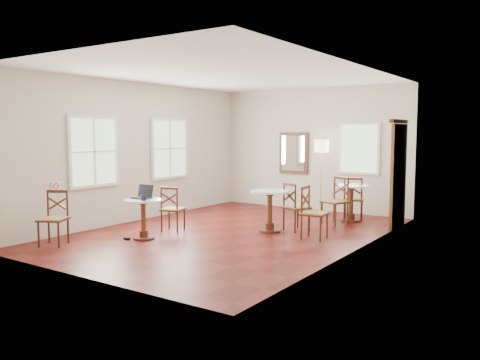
% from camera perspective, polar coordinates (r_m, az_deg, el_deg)
% --- Properties ---
extents(ground, '(7.00, 7.00, 0.00)m').
position_cam_1_polar(ground, '(9.54, -1.02, -6.13)').
color(ground, '#5B130F').
rests_on(ground, ground).
extents(room_shell, '(5.02, 7.02, 3.01)m').
position_cam_1_polar(room_shell, '(9.60, -0.39, 5.30)').
color(room_shell, beige).
rests_on(room_shell, ground).
extents(cafe_table_near, '(0.69, 0.69, 0.73)m').
position_cam_1_polar(cafe_table_near, '(9.09, -11.11, -3.94)').
color(cafe_table_near, '#451D11').
rests_on(cafe_table_near, ground).
extents(cafe_table_mid, '(0.76, 0.76, 0.81)m').
position_cam_1_polar(cafe_table_mid, '(9.59, 3.46, -3.05)').
color(cafe_table_mid, '#451D11').
rests_on(cafe_table_mid, ground).
extents(cafe_table_back, '(0.75, 0.75, 0.80)m').
position_cam_1_polar(cafe_table_back, '(10.94, 12.73, -2.14)').
color(cafe_table_back, '#451D11').
rests_on(cafe_table_back, ground).
extents(chair_near_a, '(0.51, 0.51, 0.89)m').
position_cam_1_polar(chair_near_a, '(9.72, -7.82, -3.33)').
color(chair_near_a, '#451D11').
rests_on(chair_near_a, ground).
extents(chair_near_b, '(0.58, 0.58, 0.94)m').
position_cam_1_polar(chair_near_b, '(9.03, -20.73, -4.16)').
color(chair_near_b, '#451D11').
rests_on(chair_near_b, ground).
extents(chair_mid_a, '(0.57, 0.57, 0.94)m').
position_cam_1_polar(chair_mid_a, '(9.74, 6.44, -3.12)').
color(chair_mid_a, '#451D11').
rests_on(chair_mid_a, ground).
extents(chair_mid_b, '(0.48, 0.48, 0.95)m').
position_cam_1_polar(chair_mid_b, '(9.06, 8.46, -3.77)').
color(chair_mid_b, '#451D11').
rests_on(chair_mid_b, ground).
extents(chair_back_a, '(0.56, 0.56, 0.96)m').
position_cam_1_polar(chair_back_a, '(11.08, 12.97, -2.13)').
color(chair_back_a, '#451D11').
rests_on(chair_back_a, ground).
extents(chair_back_b, '(0.58, 0.58, 0.99)m').
position_cam_1_polar(chair_back_b, '(10.53, 11.01, -2.39)').
color(chair_back_b, '#451D11').
rests_on(chair_back_b, ground).
extents(floor_lamp, '(0.34, 0.34, 1.75)m').
position_cam_1_polar(floor_lamp, '(11.89, 9.40, 3.33)').
color(floor_lamp, '#BF8C3F').
rests_on(floor_lamp, ground).
extents(laptop, '(0.36, 0.30, 0.24)m').
position_cam_1_polar(laptop, '(9.21, -11.14, -1.70)').
color(laptop, black).
rests_on(laptop, cafe_table_near).
extents(mouse, '(0.11, 0.09, 0.03)m').
position_cam_1_polar(mouse, '(9.14, -11.09, -2.02)').
color(mouse, black).
rests_on(mouse, cafe_table_near).
extents(navy_mug, '(0.13, 0.08, 0.10)m').
position_cam_1_polar(navy_mug, '(8.87, -11.08, -2.04)').
color(navy_mug, '#101235').
rests_on(navy_mug, cafe_table_near).
extents(water_glass, '(0.05, 0.05, 0.09)m').
position_cam_1_polar(water_glass, '(8.99, -11.56, -1.98)').
color(water_glass, white).
rests_on(water_glass, cafe_table_near).
extents(power_adapter, '(0.11, 0.07, 0.04)m').
position_cam_1_polar(power_adapter, '(9.17, -12.94, -6.63)').
color(power_adapter, black).
rests_on(power_adapter, ground).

